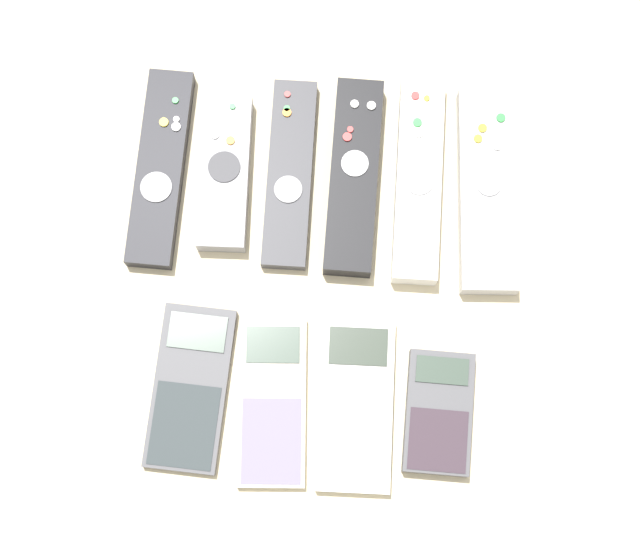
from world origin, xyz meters
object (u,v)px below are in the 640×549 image
(remote_4, at_px, (418,179))
(calculator_3, at_px, (439,413))
(remote_5, at_px, (487,191))
(remote_3, at_px, (354,177))
(remote_0, at_px, (161,168))
(calculator_1, at_px, (272,402))
(remote_1, at_px, (225,173))
(calculator_2, at_px, (356,405))
(remote_2, at_px, (290,174))
(calculator_0, at_px, (190,388))

(remote_4, relative_size, calculator_3, 1.79)
(remote_5, bearing_deg, remote_3, 174.64)
(remote_0, xyz_separation_m, calculator_1, (0.12, -0.22, -0.00))
(remote_4, height_order, calculator_1, remote_4)
(remote_1, bearing_deg, remote_4, 0.15)
(remote_3, distance_m, calculator_2, 0.22)
(remote_3, xyz_separation_m, remote_4, (0.06, 0.00, 0.00))
(remote_1, xyz_separation_m, remote_4, (0.19, 0.01, 0.00))
(calculator_2, relative_size, calculator_3, 1.41)
(calculator_3, bearing_deg, remote_3, 113.71)
(remote_2, bearing_deg, calculator_3, -55.24)
(remote_0, height_order, calculator_0, remote_0)
(remote_3, distance_m, calculator_3, 0.24)
(remote_2, relative_size, calculator_0, 1.19)
(remote_5, distance_m, calculator_3, 0.22)
(remote_4, height_order, calculator_2, remote_4)
(calculator_3, bearing_deg, calculator_2, 179.62)
(remote_1, distance_m, calculator_0, 0.21)
(remote_4, xyz_separation_m, calculator_3, (0.03, -0.22, -0.00))
(calculator_2, distance_m, calculator_3, 0.08)
(remote_4, xyz_separation_m, remote_5, (0.07, -0.01, -0.00))
(remote_0, xyz_separation_m, remote_2, (0.13, 0.00, -0.00))
(remote_3, height_order, calculator_2, remote_3)
(remote_0, relative_size, remote_3, 1.02)
(remote_5, bearing_deg, calculator_3, -102.88)
(remote_0, height_order, remote_5, remote_5)
(calculator_1, bearing_deg, remote_4, 57.46)
(remote_0, distance_m, remote_2, 0.13)
(remote_1, height_order, remote_4, remote_4)
(remote_3, height_order, calculator_1, remote_3)
(remote_5, xyz_separation_m, calculator_3, (-0.04, -0.21, -0.00))
(remote_0, height_order, calculator_2, remote_0)
(calculator_0, distance_m, calculator_1, 0.08)
(remote_5, relative_size, calculator_1, 1.27)
(remote_2, relative_size, remote_5, 0.93)
(remote_3, bearing_deg, remote_5, -1.65)
(remote_3, bearing_deg, remote_2, -179.77)
(calculator_0, relative_size, calculator_1, 0.98)
(calculator_0, distance_m, calculator_2, 0.15)
(remote_4, height_order, calculator_0, remote_4)
(remote_2, height_order, calculator_1, remote_2)
(remote_4, height_order, remote_5, remote_4)
(calculator_2, bearing_deg, remote_1, 121.97)
(remote_4, relative_size, calculator_1, 1.28)
(remote_3, bearing_deg, remote_0, -178.55)
(remote_1, relative_size, calculator_2, 0.95)
(remote_1, relative_size, calculator_3, 1.34)
(remote_0, xyz_separation_m, remote_3, (0.19, 0.00, 0.00))
(calculator_3, bearing_deg, remote_4, 98.66)
(remote_1, xyz_separation_m, remote_3, (0.12, 0.00, 0.00))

